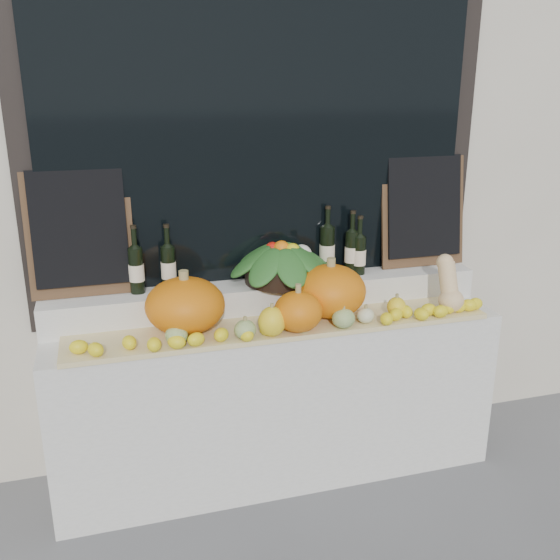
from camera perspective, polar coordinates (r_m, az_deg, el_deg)
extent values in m
cube|color=beige|center=(3.68, -3.73, 20.94)|extent=(7.00, 0.90, 4.50)
cube|color=black|center=(3.24, -1.79, 15.14)|extent=(2.40, 0.04, 2.10)
cube|color=black|center=(3.21, -1.65, 15.12)|extent=(2.20, 0.02, 2.00)
cube|color=silver|center=(3.39, -0.36, -10.60)|extent=(2.30, 0.55, 0.88)
cube|color=silver|center=(3.31, -1.09, -1.46)|extent=(2.30, 0.25, 0.16)
cube|color=tan|center=(3.08, 0.26, -4.30)|extent=(2.10, 0.32, 0.02)
ellipsoid|color=orange|center=(2.99, -8.66, -2.30)|extent=(0.40, 0.40, 0.26)
ellipsoid|color=orange|center=(3.15, 4.63, -1.00)|extent=(0.39, 0.39, 0.27)
ellipsoid|color=orange|center=(2.97, 1.66, -2.90)|extent=(0.29, 0.29, 0.20)
ellipsoid|color=#E8BF88|center=(3.34, 15.38, -1.82)|extent=(0.13, 0.13, 0.12)
cylinder|color=#E8BF88|center=(3.35, 15.10, 0.22)|extent=(0.09, 0.14, 0.18)
sphere|color=#E8BF88|center=(3.36, 14.85, 1.56)|extent=(0.09, 0.09, 0.09)
ellipsoid|color=#336B20|center=(3.04, 5.82, -3.50)|extent=(0.11, 0.11, 0.10)
cylinder|color=#90834E|center=(3.02, 5.86, -2.45)|extent=(0.02, 0.02, 0.02)
ellipsoid|color=#336B20|center=(2.90, -3.21, -4.55)|extent=(0.10, 0.10, 0.09)
cylinder|color=#90834E|center=(2.88, -3.23, -3.50)|extent=(0.02, 0.02, 0.02)
ellipsoid|color=beige|center=(2.98, 2.01, -4.14)|extent=(0.09, 0.09, 0.07)
cylinder|color=#90834E|center=(2.96, 2.02, -3.32)|extent=(0.02, 0.02, 0.02)
ellipsoid|color=yellow|center=(2.92, -0.74, -3.82)|extent=(0.13, 0.13, 0.14)
cylinder|color=#90834E|center=(2.89, -0.75, -2.30)|extent=(0.02, 0.02, 0.02)
ellipsoid|color=beige|center=(3.12, 7.82, -3.23)|extent=(0.09, 0.09, 0.08)
cylinder|color=#90834E|center=(3.10, 7.85, -2.38)|extent=(0.02, 0.02, 0.02)
ellipsoid|color=yellow|center=(3.22, 10.59, -2.42)|extent=(0.10, 0.10, 0.10)
cylinder|color=#90834E|center=(3.20, 10.66, -1.39)|extent=(0.02, 0.02, 0.02)
ellipsoid|color=#336B20|center=(2.88, -9.44, -5.00)|extent=(0.10, 0.10, 0.09)
cylinder|color=#90834E|center=(2.86, -9.50, -3.95)|extent=(0.02, 0.02, 0.02)
cylinder|color=black|center=(3.27, 0.14, 0.72)|extent=(0.39, 0.39, 0.10)
cylinder|color=black|center=(3.16, -12.99, 0.85)|extent=(0.07, 0.07, 0.23)
cylinder|color=black|center=(3.12, -13.21, 3.75)|extent=(0.03, 0.03, 0.10)
cylinder|color=beige|center=(3.16, -12.98, 0.68)|extent=(0.08, 0.08, 0.08)
cylinder|color=black|center=(3.10, -13.28, 4.75)|extent=(0.03, 0.03, 0.02)
cylinder|color=black|center=(3.19, -10.15, 1.10)|extent=(0.07, 0.07, 0.22)
cylinder|color=black|center=(3.14, -10.32, 3.89)|extent=(0.03, 0.03, 0.10)
cylinder|color=beige|center=(3.19, -10.14, 0.93)|extent=(0.08, 0.08, 0.08)
cylinder|color=black|center=(3.13, -10.37, 4.89)|extent=(0.03, 0.03, 0.02)
cylinder|color=black|center=(3.39, 4.32, 2.72)|extent=(0.08, 0.08, 0.26)
cylinder|color=black|center=(3.35, 4.39, 5.69)|extent=(0.03, 0.03, 0.10)
cylinder|color=beige|center=(3.39, 4.32, 2.56)|extent=(0.08, 0.08, 0.08)
cylinder|color=black|center=(3.34, 4.42, 6.63)|extent=(0.03, 0.03, 0.02)
cylinder|color=black|center=(3.41, 6.56, 2.51)|extent=(0.07, 0.07, 0.23)
cylinder|color=black|center=(3.37, 6.66, 5.25)|extent=(0.03, 0.03, 0.10)
cylinder|color=beige|center=(3.41, 6.56, 2.35)|extent=(0.08, 0.08, 0.08)
cylinder|color=black|center=(3.36, 6.70, 6.18)|extent=(0.03, 0.03, 0.02)
cylinder|color=black|center=(3.41, 7.22, 2.25)|extent=(0.07, 0.07, 0.21)
cylinder|color=black|center=(3.37, 7.33, 4.77)|extent=(0.03, 0.03, 0.10)
cylinder|color=beige|center=(3.41, 7.22, 2.09)|extent=(0.08, 0.08, 0.08)
cylinder|color=black|center=(3.36, 7.36, 5.70)|extent=(0.03, 0.03, 0.02)
cube|color=#4C331E|center=(3.16, -17.83, 4.08)|extent=(0.50, 0.10, 0.62)
cube|color=black|center=(3.14, -17.88, 4.54)|extent=(0.44, 0.10, 0.56)
cube|color=#4C331E|center=(3.60, 12.92, 6.14)|extent=(0.50, 0.10, 0.62)
cube|color=black|center=(3.58, 13.07, 6.56)|extent=(0.44, 0.10, 0.56)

